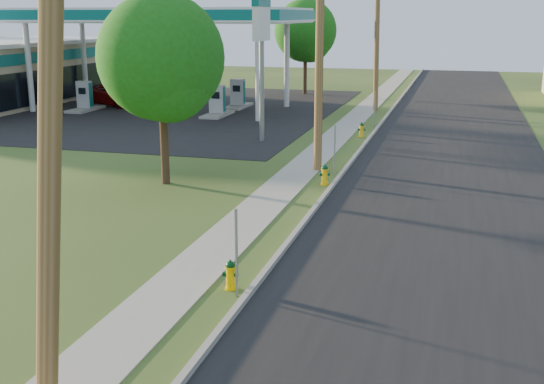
# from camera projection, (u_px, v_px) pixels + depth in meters

# --- Properties ---
(road) EXTENTS (8.00, 120.00, 0.02)m
(road) POSITION_uv_depth(u_px,v_px,m) (444.00, 233.00, 19.23)
(road) COLOR black
(road) RESTS_ON ground
(curb) EXTENTS (0.15, 120.00, 0.15)m
(curb) POSITION_uv_depth(u_px,v_px,m) (306.00, 220.00, 20.24)
(curb) COLOR gray
(curb) RESTS_ON ground
(sidewalk) EXTENTS (1.50, 120.00, 0.03)m
(sidewalk) POSITION_uv_depth(u_px,v_px,m) (250.00, 217.00, 20.71)
(sidewalk) COLOR #99978A
(sidewalk) RESTS_ON ground
(forecourt) EXTENTS (26.00, 28.00, 0.02)m
(forecourt) POSITION_uv_depth(u_px,v_px,m) (135.00, 108.00, 45.02)
(forecourt) COLOR black
(forecourt) RESTS_ON ground
(utility_pole_near) EXTENTS (1.40, 0.32, 9.48)m
(utility_pole_near) POSITION_uv_depth(u_px,v_px,m) (50.00, 106.00, 9.07)
(utility_pole_near) COLOR brown
(utility_pole_near) RESTS_ON ground
(utility_pole_mid) EXTENTS (1.40, 0.32, 9.80)m
(utility_pole_mid) POSITION_uv_depth(u_px,v_px,m) (320.00, 43.00, 25.83)
(utility_pole_mid) COLOR brown
(utility_pole_mid) RESTS_ON ground
(utility_pole_far) EXTENTS (1.40, 0.32, 9.50)m
(utility_pole_far) POSITION_uv_depth(u_px,v_px,m) (377.00, 34.00, 42.66)
(utility_pole_far) COLOR brown
(utility_pole_far) RESTS_ON ground
(sign_post_near) EXTENTS (0.05, 0.04, 2.00)m
(sign_post_near) POSITION_uv_depth(u_px,v_px,m) (236.00, 254.00, 14.66)
(sign_post_near) COLOR gray
(sign_post_near) RESTS_ON ground
(sign_post_mid) EXTENTS (0.05, 0.04, 2.00)m
(sign_post_mid) POSITION_uv_depth(u_px,v_px,m) (335.00, 151.00, 25.67)
(sign_post_mid) COLOR gray
(sign_post_mid) RESTS_ON ground
(sign_post_far) EXTENTS (0.05, 0.04, 2.00)m
(sign_post_far) POSITION_uv_depth(u_px,v_px,m) (375.00, 109.00, 37.06)
(sign_post_far) COLOR gray
(sign_post_far) RESTS_ON ground
(gas_canopy) EXTENTS (18.18, 9.18, 6.40)m
(gas_canopy) POSITION_uv_depth(u_px,v_px,m) (159.00, 16.00, 43.03)
(gas_canopy) COLOR silver
(gas_canopy) RESTS_ON ground
(fuel_pump_nw) EXTENTS (1.20, 3.20, 1.90)m
(fuel_pump_nw) POSITION_uv_depth(u_px,v_px,m) (85.00, 100.00, 43.62)
(fuel_pump_nw) COLOR gray
(fuel_pump_nw) RESTS_ON ground
(fuel_pump_ne) EXTENTS (1.20, 3.20, 1.90)m
(fuel_pump_ne) POSITION_uv_depth(u_px,v_px,m) (217.00, 104.00, 41.31)
(fuel_pump_ne) COLOR gray
(fuel_pump_ne) RESTS_ON ground
(fuel_pump_sw) EXTENTS (1.20, 3.20, 1.90)m
(fuel_pump_sw) POSITION_uv_depth(u_px,v_px,m) (115.00, 93.00, 47.35)
(fuel_pump_sw) COLOR gray
(fuel_pump_sw) RESTS_ON ground
(fuel_pump_se) EXTENTS (1.20, 3.20, 1.90)m
(fuel_pump_se) POSITION_uv_depth(u_px,v_px,m) (238.00, 97.00, 45.04)
(fuel_pump_se) COLOR gray
(fuel_pump_se) RESTS_ON ground
(price_pylon) EXTENTS (0.34, 2.04, 6.85)m
(price_pylon) POSITION_uv_depth(u_px,v_px,m) (261.00, 27.00, 31.84)
(price_pylon) COLOR gray
(price_pylon) RESTS_ON ground
(tree_verge) EXTENTS (4.47, 4.47, 6.78)m
(tree_verge) POSITION_uv_depth(u_px,v_px,m) (163.00, 63.00, 23.76)
(tree_verge) COLOR #321E14
(tree_verge) RESTS_ON ground
(tree_lot) EXTENTS (4.75, 4.75, 7.20)m
(tree_lot) POSITION_uv_depth(u_px,v_px,m) (306.00, 33.00, 51.76)
(tree_lot) COLOR #321E14
(tree_lot) RESTS_ON ground
(hydrant_near) EXTENTS (0.36, 0.32, 0.70)m
(hydrant_near) POSITION_uv_depth(u_px,v_px,m) (230.00, 275.00, 15.23)
(hydrant_near) COLOR #F9BE00
(hydrant_near) RESTS_ON ground
(hydrant_mid) EXTENTS (0.40, 0.36, 0.77)m
(hydrant_mid) POSITION_uv_depth(u_px,v_px,m) (325.00, 175.00, 24.63)
(hydrant_mid) COLOR yellow
(hydrant_mid) RESTS_ON ground
(hydrant_far) EXTENTS (0.40, 0.35, 0.76)m
(hydrant_far) POSITION_uv_depth(u_px,v_px,m) (362.00, 130.00, 34.30)
(hydrant_far) COLOR yellow
(hydrant_far) RESTS_ON ground
(car_red) EXTENTS (5.93, 4.39, 1.50)m
(car_red) POSITION_uv_depth(u_px,v_px,m) (118.00, 94.00, 46.27)
(car_red) COLOR #6D0908
(car_red) RESTS_ON ground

